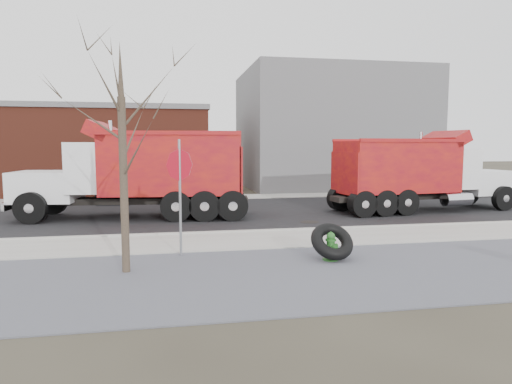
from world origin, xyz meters
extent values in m
plane|color=#383328|center=(0.00, 0.00, 0.00)|extent=(120.00, 120.00, 0.00)
cube|color=gray|center=(0.00, -3.50, 0.01)|extent=(60.00, 5.00, 0.03)
cube|color=#9E9B93|center=(0.00, 0.25, 0.03)|extent=(60.00, 2.50, 0.06)
cube|color=#9E9B93|center=(0.00, 1.55, 0.06)|extent=(60.00, 0.15, 0.11)
cube|color=black|center=(0.00, 6.30, 0.01)|extent=(60.00, 9.40, 0.02)
cube|color=#9E9B93|center=(0.00, 12.00, 0.03)|extent=(60.00, 2.00, 0.06)
cube|color=slate|center=(9.00, 18.00, 4.00)|extent=(12.00, 10.00, 8.00)
cube|color=maroon|center=(-10.00, 17.00, 2.50)|extent=(20.00, 8.00, 5.00)
cube|color=slate|center=(-10.00, 17.00, 5.15)|extent=(20.20, 8.20, 0.30)
cylinder|color=#382D23|center=(-3.20, -2.60, 2.00)|extent=(0.18, 0.18, 4.00)
cone|color=#382D23|center=(-3.20, -2.60, 4.60)|extent=(0.14, 0.14, 1.20)
cylinder|color=#2E6827|center=(1.80, -2.44, 0.03)|extent=(0.40, 0.40, 0.05)
cylinder|color=#2E6827|center=(1.80, -2.44, 0.30)|extent=(0.21, 0.21, 0.54)
cylinder|color=#2E6827|center=(1.80, -2.44, 0.54)|extent=(0.27, 0.27, 0.05)
sphere|color=#2E6827|center=(1.80, -2.44, 0.63)|extent=(0.22, 0.22, 0.22)
cylinder|color=#2E6827|center=(1.80, -2.44, 0.73)|extent=(0.05, 0.05, 0.05)
cylinder|color=#2E6827|center=(1.66, -2.50, 0.38)|extent=(0.14, 0.13, 0.10)
cylinder|color=#2E6827|center=(1.94, -2.38, 0.38)|extent=(0.14, 0.13, 0.10)
cylinder|color=#2E6827|center=(1.86, -2.58, 0.36)|extent=(0.17, 0.15, 0.14)
torus|color=black|center=(1.86, -2.36, 0.49)|extent=(1.23, 1.16, 0.97)
cylinder|color=gray|center=(-1.93, -1.32, 1.54)|extent=(0.07, 0.07, 3.08)
cylinder|color=#B30C1D|center=(-1.93, -1.32, 2.42)|extent=(0.69, 0.52, 0.84)
cube|color=black|center=(8.78, 5.28, 0.67)|extent=(8.52, 1.78, 0.22)
cube|color=white|center=(12.13, 5.64, 1.21)|extent=(2.38, 2.16, 1.09)
cube|color=silver|center=(13.19, 5.76, 1.21)|extent=(0.25, 1.73, 0.99)
cube|color=white|center=(10.24, 5.43, 1.90)|extent=(1.82, 2.44, 1.79)
cube|color=black|center=(10.98, 5.52, 2.40)|extent=(0.26, 1.98, 0.79)
cube|color=red|center=(7.50, 5.14, 2.00)|extent=(5.19, 2.90, 2.18)
cylinder|color=silver|center=(9.29, 6.28, 2.35)|extent=(0.15, 0.15, 2.38)
cylinder|color=black|center=(12.21, 6.73, 0.57)|extent=(1.12, 0.41, 1.09)
cylinder|color=black|center=(12.44, 4.60, 0.57)|extent=(1.12, 0.41, 1.09)
cylinder|color=black|center=(6.22, 5.95, 0.57)|extent=(1.12, 0.41, 1.09)
cylinder|color=black|center=(6.42, 4.06, 0.57)|extent=(1.12, 0.41, 1.09)
cube|color=black|center=(-3.47, 5.52, 0.71)|extent=(8.84, 1.80, 0.24)
cube|color=white|center=(-6.98, 5.87, 1.31)|extent=(2.56, 2.32, 1.18)
cube|color=silver|center=(-8.04, 5.97, 1.31)|extent=(0.24, 1.88, 1.08)
cube|color=white|center=(-5.09, 5.68, 2.06)|extent=(1.96, 2.63, 1.94)
cube|color=black|center=(-5.83, 5.75, 2.60)|extent=(0.26, 2.15, 0.86)
cube|color=red|center=(-2.08, 5.38, 2.17)|extent=(5.61, 3.10, 2.37)
cylinder|color=silver|center=(-4.34, 4.58, 2.55)|extent=(0.16, 0.16, 2.58)
cylinder|color=black|center=(-7.29, 4.73, 0.61)|extent=(1.21, 0.44, 1.18)
cylinder|color=black|center=(-7.06, 7.04, 0.61)|extent=(1.21, 0.44, 1.18)
cylinder|color=black|center=(-0.89, 4.23, 0.61)|extent=(1.21, 0.44, 1.18)
cylinder|color=black|center=(-0.69, 6.28, 0.61)|extent=(1.21, 0.44, 1.18)
camera|label=1|loc=(-2.14, -13.23, 2.94)|focal=32.00mm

